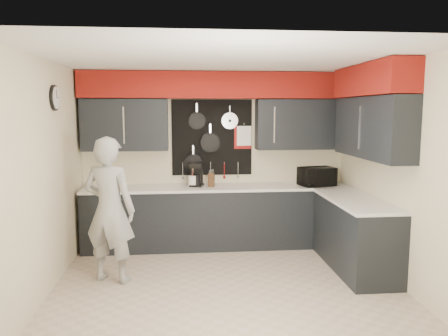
{
  "coord_description": "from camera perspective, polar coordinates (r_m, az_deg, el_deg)",
  "views": [
    {
      "loc": [
        -0.49,
        -4.91,
        2.03
      ],
      "look_at": [
        0.02,
        0.5,
        1.32
      ],
      "focal_mm": 35.0,
      "sensor_mm": 36.0,
      "label": 1
    }
  ],
  "objects": [
    {
      "name": "knife_block",
      "position": [
        6.42,
        -1.68,
        -1.57
      ],
      "size": [
        0.11,
        0.11,
        0.2
      ],
      "primitive_type": "cube",
      "rotation": [
        0.0,
        0.0,
        -0.21
      ],
      "color": "#342010",
      "rests_on": "base_cabinets"
    },
    {
      "name": "base_cabinets",
      "position": [
        6.32,
        3.76,
        -6.93
      ],
      "size": [
        3.95,
        2.2,
        0.92
      ],
      "color": "black",
      "rests_on": "ground"
    },
    {
      "name": "microwave",
      "position": [
        6.64,
        12.01,
        -1.1
      ],
      "size": [
        0.57,
        0.45,
        0.28
      ],
      "primitive_type": "imported",
      "rotation": [
        0.0,
        0.0,
        0.24
      ],
      "color": "black",
      "rests_on": "base_cabinets"
    },
    {
      "name": "left_wall_assembly",
      "position": [
        5.2,
        -22.13,
        -0.75
      ],
      "size": [
        0.05,
        3.5,
        2.6
      ],
      "color": "beige",
      "rests_on": "ground"
    },
    {
      "name": "person",
      "position": [
        5.34,
        -14.72,
        -5.32
      ],
      "size": [
        0.74,
        0.61,
        1.74
      ],
      "primitive_type": "imported",
      "rotation": [
        0.0,
        0.0,
        2.79
      ],
      "color": "#9D9D9B",
      "rests_on": "ground"
    },
    {
      "name": "utensil_crock",
      "position": [
        6.45,
        -4.13,
        -1.71
      ],
      "size": [
        0.13,
        0.13,
        0.16
      ],
      "primitive_type": "cylinder",
      "color": "white",
      "rests_on": "base_cabinets"
    },
    {
      "name": "right_wall_assembly",
      "position": [
        5.68,
        19.1,
        6.2
      ],
      "size": [
        0.36,
        3.5,
        2.6
      ],
      "color": "beige",
      "rests_on": "ground"
    },
    {
      "name": "ground",
      "position": [
        5.34,
        0.32,
        -14.86
      ],
      "size": [
        4.0,
        4.0,
        0.0
      ],
      "primitive_type": "plane",
      "color": "#C3AD98",
      "rests_on": "ground"
    },
    {
      "name": "back_wall_assembly",
      "position": [
        6.53,
        -0.99,
        7.31
      ],
      "size": [
        4.0,
        0.36,
        2.6
      ],
      "color": "beige",
      "rests_on": "ground"
    },
    {
      "name": "coffee_maker",
      "position": [
        6.49,
        -3.6,
        -0.79
      ],
      "size": [
        0.23,
        0.26,
        0.34
      ],
      "rotation": [
        0.0,
        0.0,
        -0.21
      ],
      "color": "black",
      "rests_on": "base_cabinets"
    }
  ]
}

